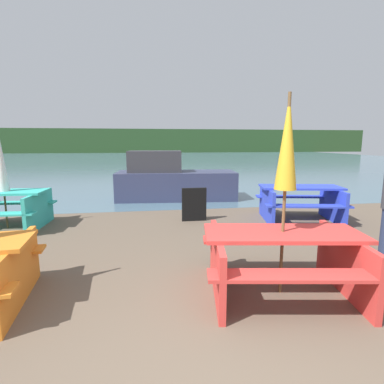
{
  "coord_description": "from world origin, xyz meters",
  "views": [
    {
      "loc": [
        -0.52,
        -1.5,
        1.76
      ],
      "look_at": [
        0.3,
        3.89,
        0.85
      ],
      "focal_mm": 28.0,
      "sensor_mm": 36.0,
      "label": 1
    }
  ],
  "objects_px": {
    "picnic_table_teal": "(6,206)",
    "boat": "(172,181)",
    "umbrella_gold": "(287,144)",
    "signboard": "(194,204)",
    "picnic_table_blue": "(300,200)",
    "umbrella_white": "(1,161)",
    "picnic_table_red": "(282,255)"
  },
  "relations": [
    {
      "from": "signboard",
      "to": "picnic_table_teal",
      "type": "bearing_deg",
      "value": -179.75
    },
    {
      "from": "umbrella_white",
      "to": "picnic_table_teal",
      "type": "bearing_deg",
      "value": 0.0
    },
    {
      "from": "umbrella_gold",
      "to": "signboard",
      "type": "bearing_deg",
      "value": 98.19
    },
    {
      "from": "picnic_table_blue",
      "to": "boat",
      "type": "distance_m",
      "value": 4.03
    },
    {
      "from": "picnic_table_teal",
      "to": "boat",
      "type": "relative_size",
      "value": 0.44
    },
    {
      "from": "signboard",
      "to": "umbrella_white",
      "type": "bearing_deg",
      "value": -179.75
    },
    {
      "from": "umbrella_gold",
      "to": "signboard",
      "type": "distance_m",
      "value": 3.69
    },
    {
      "from": "picnic_table_teal",
      "to": "umbrella_gold",
      "type": "relative_size",
      "value": 0.72
    },
    {
      "from": "umbrella_white",
      "to": "signboard",
      "type": "relative_size",
      "value": 2.73
    },
    {
      "from": "picnic_table_teal",
      "to": "boat",
      "type": "distance_m",
      "value": 4.58
    },
    {
      "from": "picnic_table_red",
      "to": "signboard",
      "type": "bearing_deg",
      "value": 98.19
    },
    {
      "from": "picnic_table_blue",
      "to": "picnic_table_red",
      "type": "bearing_deg",
      "value": -121.51
    },
    {
      "from": "signboard",
      "to": "umbrella_gold",
      "type": "bearing_deg",
      "value": -81.81
    },
    {
      "from": "umbrella_gold",
      "to": "signboard",
      "type": "xyz_separation_m",
      "value": [
        -0.49,
        3.39,
        -1.36
      ]
    },
    {
      "from": "umbrella_white",
      "to": "boat",
      "type": "relative_size",
      "value": 0.55
    },
    {
      "from": "umbrella_gold",
      "to": "umbrella_white",
      "type": "relative_size",
      "value": 1.12
    },
    {
      "from": "picnic_table_red",
      "to": "signboard",
      "type": "distance_m",
      "value": 3.43
    },
    {
      "from": "picnic_table_blue",
      "to": "boat",
      "type": "height_order",
      "value": "boat"
    },
    {
      "from": "picnic_table_teal",
      "to": "picnic_table_blue",
      "type": "bearing_deg",
      "value": -3.06
    },
    {
      "from": "picnic_table_teal",
      "to": "boat",
      "type": "xyz_separation_m",
      "value": [
        3.66,
        2.75,
        0.11
      ]
    },
    {
      "from": "picnic_table_red",
      "to": "picnic_table_teal",
      "type": "distance_m",
      "value": 5.55
    },
    {
      "from": "picnic_table_red",
      "to": "umbrella_white",
      "type": "xyz_separation_m",
      "value": [
        -4.4,
        3.38,
        0.92
      ]
    },
    {
      "from": "picnic_table_red",
      "to": "picnic_table_teal",
      "type": "height_order",
      "value": "picnic_table_teal"
    },
    {
      "from": "picnic_table_blue",
      "to": "umbrella_white",
      "type": "height_order",
      "value": "umbrella_white"
    },
    {
      "from": "boat",
      "to": "umbrella_white",
      "type": "bearing_deg",
      "value": -138.76
    },
    {
      "from": "picnic_table_blue",
      "to": "signboard",
      "type": "xyz_separation_m",
      "value": [
        -2.35,
        0.35,
        -0.1
      ]
    },
    {
      "from": "picnic_table_red",
      "to": "boat",
      "type": "xyz_separation_m",
      "value": [
        -0.74,
        6.12,
        0.11
      ]
    },
    {
      "from": "picnic_table_blue",
      "to": "umbrella_white",
      "type": "relative_size",
      "value": 0.97
    },
    {
      "from": "picnic_table_teal",
      "to": "umbrella_gold",
      "type": "xyz_separation_m",
      "value": [
        4.4,
        -3.38,
        1.27
      ]
    },
    {
      "from": "picnic_table_red",
      "to": "umbrella_white",
      "type": "distance_m",
      "value": 5.63
    },
    {
      "from": "picnic_table_red",
      "to": "boat",
      "type": "height_order",
      "value": "boat"
    },
    {
      "from": "umbrella_gold",
      "to": "picnic_table_teal",
      "type": "bearing_deg",
      "value": 142.5
    }
  ]
}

